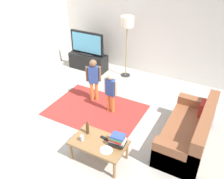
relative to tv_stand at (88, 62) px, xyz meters
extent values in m
plane|color=#B2ADA3|center=(1.76, -2.30, -0.24)|extent=(7.80, 7.80, 0.00)
cube|color=silver|center=(1.76, 0.70, 1.11)|extent=(6.00, 0.12, 2.70)
cube|color=#9E2D28|center=(1.37, -1.79, -0.24)|extent=(2.20, 1.60, 0.01)
cube|color=black|center=(0.00, 0.00, 0.01)|extent=(1.20, 0.44, 0.50)
cube|color=black|center=(0.00, -0.05, -0.14)|extent=(1.10, 0.32, 0.03)
cube|color=black|center=(0.00, -0.02, 0.27)|extent=(0.44, 0.28, 0.03)
cube|color=black|center=(0.00, -0.02, 0.63)|extent=(1.10, 0.07, 0.68)
cube|color=#59B2D8|center=(0.00, -0.06, 0.63)|extent=(1.00, 0.01, 0.58)
cube|color=brown|center=(3.53, -1.89, -0.03)|extent=(0.80, 1.80, 0.42)
cube|color=brown|center=(3.83, -1.89, 0.19)|extent=(0.20, 1.80, 0.86)
cube|color=brown|center=(3.53, -2.69, 0.06)|extent=(0.80, 0.20, 0.60)
cube|color=brown|center=(3.53, -1.09, 0.06)|extent=(0.80, 0.20, 0.60)
cube|color=#B22823|center=(3.68, -1.34, 0.32)|extent=(0.10, 0.32, 0.32)
cylinder|color=#262626|center=(1.23, 0.15, -0.23)|extent=(0.28, 0.28, 0.02)
cylinder|color=#99844C|center=(1.23, 0.15, 0.52)|extent=(0.03, 0.03, 1.50)
cylinder|color=silver|center=(1.23, 0.15, 1.40)|extent=(0.36, 0.36, 0.28)
cylinder|color=orange|center=(1.04, -1.44, 0.01)|extent=(0.08, 0.08, 0.50)
cylinder|color=orange|center=(1.15, -1.38, 0.01)|extent=(0.08, 0.08, 0.50)
cube|color=#2D478C|center=(1.10, -1.41, 0.48)|extent=(0.27, 0.23, 0.43)
sphere|color=brown|center=(1.10, -1.41, 0.78)|extent=(0.18, 0.18, 0.18)
cylinder|color=brown|center=(0.96, -1.48, 0.50)|extent=(0.07, 0.07, 0.39)
cylinder|color=brown|center=(1.23, -1.34, 0.50)|extent=(0.07, 0.07, 0.39)
cylinder|color=orange|center=(1.65, -1.65, -0.01)|extent=(0.08, 0.08, 0.47)
cylinder|color=orange|center=(1.76, -1.66, -0.01)|extent=(0.08, 0.08, 0.47)
cube|color=#2D478C|center=(1.71, -1.65, 0.42)|extent=(0.23, 0.14, 0.40)
sphere|color=beige|center=(1.71, -1.65, 0.71)|extent=(0.17, 0.17, 0.17)
cylinder|color=beige|center=(1.56, -1.64, 0.44)|extent=(0.06, 0.06, 0.36)
cylinder|color=beige|center=(1.85, -1.67, 0.44)|extent=(0.06, 0.06, 0.36)
cube|color=olive|center=(2.23, -3.06, 0.16)|extent=(1.00, 0.60, 0.04)
cylinder|color=olive|center=(1.78, -3.31, -0.05)|extent=(0.05, 0.05, 0.38)
cylinder|color=olive|center=(2.68, -3.31, -0.05)|extent=(0.05, 0.05, 0.38)
cylinder|color=olive|center=(1.78, -2.81, -0.05)|extent=(0.05, 0.05, 0.38)
cylinder|color=olive|center=(2.68, -2.81, -0.05)|extent=(0.05, 0.05, 0.38)
cube|color=orange|center=(2.56, -2.95, 0.19)|extent=(0.27, 0.21, 0.04)
cube|color=black|center=(2.56, -2.97, 0.23)|extent=(0.29, 0.23, 0.03)
cube|color=white|center=(2.56, -2.94, 0.27)|extent=(0.29, 0.22, 0.04)
cube|color=red|center=(2.54, -2.97, 0.31)|extent=(0.25, 0.19, 0.04)
cube|color=#388C4C|center=(2.56, -2.97, 0.34)|extent=(0.25, 0.20, 0.03)
cube|color=#334CA5|center=(2.56, -2.95, 0.37)|extent=(0.25, 0.20, 0.03)
cylinder|color=#4C3319|center=(1.93, -2.96, 0.29)|extent=(0.06, 0.06, 0.22)
cylinder|color=#4C3319|center=(1.93, -2.96, 0.43)|extent=(0.02, 0.02, 0.06)
cube|color=black|center=(2.28, -2.94, 0.19)|extent=(0.17, 0.07, 0.02)
cylinder|color=silver|center=(1.95, -3.18, 0.24)|extent=(0.07, 0.07, 0.12)
cylinder|color=white|center=(2.45, -3.18, 0.18)|extent=(0.22, 0.22, 0.02)
cube|color=silver|center=(2.47, -3.18, 0.19)|extent=(0.15, 0.02, 0.01)
camera|label=1|loc=(3.98, -5.80, 3.27)|focal=39.21mm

